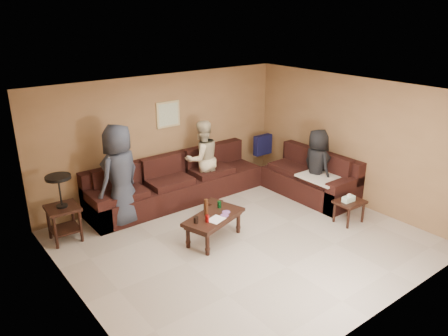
{
  "coord_description": "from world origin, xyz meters",
  "views": [
    {
      "loc": [
        -4.24,
        -4.94,
        3.71
      ],
      "look_at": [
        0.25,
        0.85,
        1.0
      ],
      "focal_mm": 35.0,
      "sensor_mm": 36.0,
      "label": 1
    }
  ],
  "objects_px": {
    "person_right": "(317,166)",
    "coffee_table": "(214,219)",
    "person_middle": "(202,159)",
    "end_table_left": "(62,207)",
    "waste_bin": "(213,209)",
    "side_table_right": "(349,204)",
    "sectional_sofa": "(226,184)",
    "person_left": "(120,175)"
  },
  "relations": [
    {
      "from": "person_right",
      "to": "waste_bin",
      "type": "bearing_deg",
      "value": 84.67
    },
    {
      "from": "side_table_right",
      "to": "person_middle",
      "type": "bearing_deg",
      "value": 117.31
    },
    {
      "from": "person_left",
      "to": "person_middle",
      "type": "xyz_separation_m",
      "value": [
        1.88,
        0.16,
        -0.13
      ]
    },
    {
      "from": "coffee_table",
      "to": "side_table_right",
      "type": "relative_size",
      "value": 2.12
    },
    {
      "from": "sectional_sofa",
      "to": "side_table_right",
      "type": "bearing_deg",
      "value": -62.5
    },
    {
      "from": "person_middle",
      "to": "person_right",
      "type": "distance_m",
      "value": 2.31
    },
    {
      "from": "coffee_table",
      "to": "end_table_left",
      "type": "xyz_separation_m",
      "value": [
        -1.98,
        1.53,
        0.22
      ]
    },
    {
      "from": "waste_bin",
      "to": "person_right",
      "type": "bearing_deg",
      "value": -17.1
    },
    {
      "from": "coffee_table",
      "to": "person_right",
      "type": "height_order",
      "value": "person_right"
    },
    {
      "from": "side_table_right",
      "to": "waste_bin",
      "type": "height_order",
      "value": "side_table_right"
    },
    {
      "from": "end_table_left",
      "to": "waste_bin",
      "type": "distance_m",
      "value": 2.66
    },
    {
      "from": "sectional_sofa",
      "to": "side_table_right",
      "type": "distance_m",
      "value": 2.46
    },
    {
      "from": "end_table_left",
      "to": "coffee_table",
      "type": "bearing_deg",
      "value": -37.79
    },
    {
      "from": "person_left",
      "to": "sectional_sofa",
      "type": "bearing_deg",
      "value": 146.71
    },
    {
      "from": "person_right",
      "to": "coffee_table",
      "type": "bearing_deg",
      "value": 102.94
    },
    {
      "from": "person_middle",
      "to": "person_right",
      "type": "xyz_separation_m",
      "value": [
        1.63,
        -1.63,
        -0.05
      ]
    },
    {
      "from": "sectional_sofa",
      "to": "waste_bin",
      "type": "relative_size",
      "value": 14.52
    },
    {
      "from": "waste_bin",
      "to": "person_right",
      "type": "height_order",
      "value": "person_right"
    },
    {
      "from": "person_right",
      "to": "side_table_right",
      "type": "bearing_deg",
      "value": 177.56
    },
    {
      "from": "end_table_left",
      "to": "person_middle",
      "type": "distance_m",
      "value": 2.94
    },
    {
      "from": "side_table_right",
      "to": "coffee_table",
      "type": "bearing_deg",
      "value": 157.18
    },
    {
      "from": "person_right",
      "to": "end_table_left",
      "type": "bearing_deg",
      "value": 83.83
    },
    {
      "from": "person_left",
      "to": "coffee_table",
      "type": "bearing_deg",
      "value": 96.56
    },
    {
      "from": "waste_bin",
      "to": "person_left",
      "type": "xyz_separation_m",
      "value": [
        -1.43,
        0.82,
        0.76
      ]
    },
    {
      "from": "side_table_right",
      "to": "person_left",
      "type": "xyz_separation_m",
      "value": [
        -3.25,
        2.5,
        0.55
      ]
    },
    {
      "from": "waste_bin",
      "to": "side_table_right",
      "type": "bearing_deg",
      "value": -42.56
    },
    {
      "from": "end_table_left",
      "to": "person_middle",
      "type": "xyz_separation_m",
      "value": [
        2.93,
        0.15,
        0.19
      ]
    },
    {
      "from": "sectional_sofa",
      "to": "coffee_table",
      "type": "xyz_separation_m",
      "value": [
        -1.2,
        -1.2,
        0.06
      ]
    },
    {
      "from": "coffee_table",
      "to": "person_right",
      "type": "bearing_deg",
      "value": 1.16
    },
    {
      "from": "side_table_right",
      "to": "person_right",
      "type": "xyz_separation_m",
      "value": [
        0.26,
        1.03,
        0.37
      ]
    },
    {
      "from": "coffee_table",
      "to": "person_middle",
      "type": "distance_m",
      "value": 1.97
    },
    {
      "from": "end_table_left",
      "to": "person_middle",
      "type": "height_order",
      "value": "person_middle"
    },
    {
      "from": "coffee_table",
      "to": "end_table_left",
      "type": "relative_size",
      "value": 1.04
    },
    {
      "from": "coffee_table",
      "to": "sectional_sofa",
      "type": "bearing_deg",
      "value": 45.08
    },
    {
      "from": "person_left",
      "to": "side_table_right",
      "type": "bearing_deg",
      "value": 117.73
    },
    {
      "from": "person_middle",
      "to": "waste_bin",
      "type": "bearing_deg",
      "value": 70.39
    },
    {
      "from": "sectional_sofa",
      "to": "person_left",
      "type": "bearing_deg",
      "value": 171.46
    },
    {
      "from": "coffee_table",
      "to": "side_table_right",
      "type": "distance_m",
      "value": 2.53
    },
    {
      "from": "coffee_table",
      "to": "person_middle",
      "type": "xyz_separation_m",
      "value": [
        0.96,
        1.68,
        0.41
      ]
    },
    {
      "from": "sectional_sofa",
      "to": "end_table_left",
      "type": "height_order",
      "value": "end_table_left"
    },
    {
      "from": "coffee_table",
      "to": "side_table_right",
      "type": "xyz_separation_m",
      "value": [
        2.33,
        -0.98,
        -0.02
      ]
    },
    {
      "from": "coffee_table",
      "to": "person_left",
      "type": "height_order",
      "value": "person_left"
    }
  ]
}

